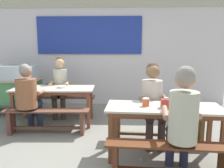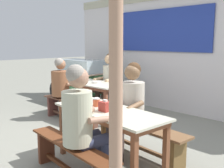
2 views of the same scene
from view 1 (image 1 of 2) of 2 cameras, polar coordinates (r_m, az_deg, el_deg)
The scene contains 16 objects.
ground_plane at distance 3.70m, azimuth -4.17°, elevation -15.06°, with size 40.00×40.00×0.00m, color gray.
backdrop_wall at distance 5.96m, azimuth -1.72°, elevation 8.49°, with size 6.26×0.23×2.72m.
dining_table_far at distance 4.59m, azimuth -14.65°, elevation -1.90°, with size 1.61×0.74×0.73m.
dining_table_near at distance 3.16m, azimuth 13.07°, elevation -7.05°, with size 1.61×0.73×0.73m.
bench_far_back at distance 5.19m, azimuth -12.95°, elevation -4.58°, with size 1.55×0.34×0.44m.
bench_far_front at distance 4.17m, azimuth -16.37°, elevation -8.41°, with size 1.52×0.32×0.44m.
bench_near_back at distance 3.79m, azimuth 11.84°, elevation -9.77°, with size 1.58×0.41×0.44m.
bench_near_front at distance 2.79m, azimuth 14.23°, elevation -17.54°, with size 1.48×0.34×0.44m.
food_cart at distance 5.69m, azimuth -25.01°, elevation -0.29°, with size 1.78×0.81×1.11m.
person_near_front at distance 2.69m, azimuth 17.57°, elevation -7.72°, with size 0.46×0.54×1.34m.
person_left_back_turned at distance 4.22m, azimuth -20.71°, elevation -2.40°, with size 0.47×0.55×1.25m.
person_center_facing at distance 5.04m, azimuth -13.16°, elevation 0.19°, with size 0.44×0.53×1.32m.
person_right_near_table at distance 3.59m, azimuth 10.36°, elevation -3.63°, with size 0.44×0.59×1.29m.
tissue_box at distance 3.06m, azimuth 13.69°, elevation -4.85°, with size 0.13×0.11×0.14m.
condiment_jar at distance 3.10m, azimuth 8.64°, elevation -4.61°, with size 0.10×0.10×0.11m.
soup_bowl at distance 4.53m, azimuth -12.73°, elevation -0.71°, with size 0.18×0.18×0.04m, color silver.
Camera 1 is at (0.39, -3.35, 1.54)m, focal length 35.76 mm.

